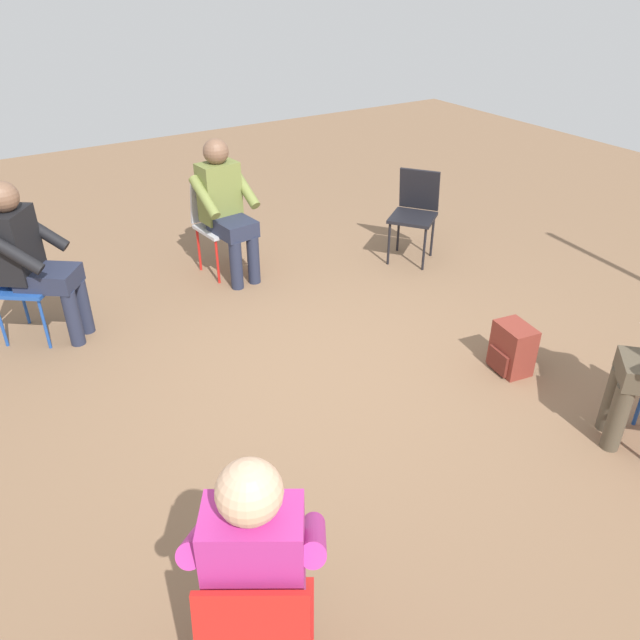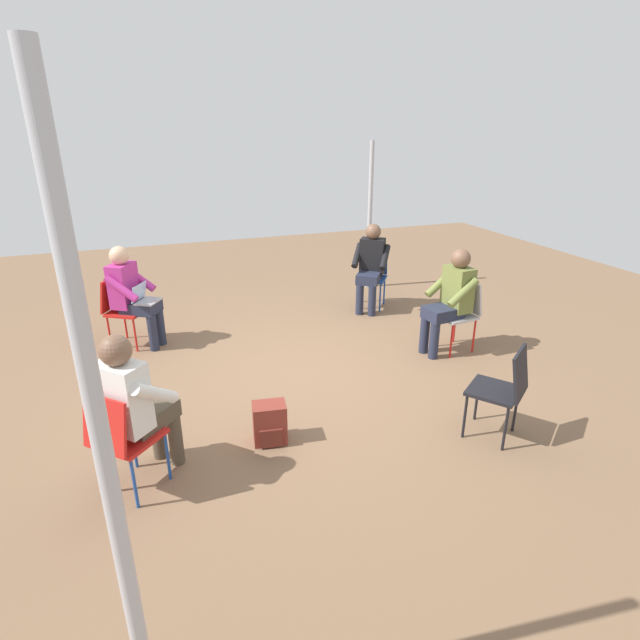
{
  "view_description": "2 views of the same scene",
  "coord_description": "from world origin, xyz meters",
  "px_view_note": "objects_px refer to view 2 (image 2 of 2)",
  "views": [
    {
      "loc": [
        1.99,
        3.03,
        2.59
      ],
      "look_at": [
        0.32,
        0.34,
        0.71
      ],
      "focal_mm": 35.0,
      "sensor_mm": 36.0,
      "label": 1
    },
    {
      "loc": [
        -4.66,
        1.47,
        2.55
      ],
      "look_at": [
        -0.19,
        -0.17,
        0.67
      ],
      "focal_mm": 28.0,
      "sensor_mm": 36.0,
      "label": 2
    }
  ],
  "objects_px": {
    "chair_southwest": "(503,387)",
    "backpack_near_laptop_user": "(270,425)",
    "person_with_laptop": "(132,292)",
    "chair_northeast": "(121,307)",
    "chair_southeast": "(373,273)",
    "person_in_white": "(134,400)",
    "person_in_black": "(371,263)",
    "chair_northwest": "(121,436)",
    "person_in_olive": "(451,296)",
    "chair_south": "(460,310)"
  },
  "relations": [
    {
      "from": "chair_southwest",
      "to": "backpack_near_laptop_user",
      "type": "bearing_deg",
      "value": 125.13
    },
    {
      "from": "person_with_laptop",
      "to": "backpack_near_laptop_user",
      "type": "bearing_deg",
      "value": 53.6
    },
    {
      "from": "chair_northeast",
      "to": "chair_southeast",
      "type": "height_order",
      "value": "same"
    },
    {
      "from": "chair_northeast",
      "to": "person_with_laptop",
      "type": "height_order",
      "value": "person_with_laptop"
    },
    {
      "from": "person_in_white",
      "to": "chair_southeast",
      "type": "bearing_deg",
      "value": 87.08
    },
    {
      "from": "chair_southeast",
      "to": "backpack_near_laptop_user",
      "type": "relative_size",
      "value": 2.36
    },
    {
      "from": "person_in_black",
      "to": "chair_southwest",
      "type": "bearing_deg",
      "value": 121.01
    },
    {
      "from": "chair_northwest",
      "to": "person_with_laptop",
      "type": "xyz_separation_m",
      "value": [
        2.77,
        -0.13,
        0.2
      ]
    },
    {
      "from": "chair_northeast",
      "to": "person_in_olive",
      "type": "distance_m",
      "value": 3.93
    },
    {
      "from": "chair_southeast",
      "to": "chair_south",
      "type": "xyz_separation_m",
      "value": [
        -1.77,
        -0.3,
        0.0
      ]
    },
    {
      "from": "backpack_near_laptop_user",
      "to": "person_in_olive",
      "type": "bearing_deg",
      "value": -66.73
    },
    {
      "from": "chair_northeast",
      "to": "person_in_olive",
      "type": "xyz_separation_m",
      "value": [
        -1.53,
        -3.61,
        0.2
      ]
    },
    {
      "from": "chair_northwest",
      "to": "chair_southwest",
      "type": "bearing_deg",
      "value": 38.66
    },
    {
      "from": "chair_south",
      "to": "backpack_near_laptop_user",
      "type": "bearing_deg",
      "value": 105.94
    },
    {
      "from": "chair_south",
      "to": "person_in_olive",
      "type": "distance_m",
      "value": 0.26
    },
    {
      "from": "chair_northwest",
      "to": "chair_southeast",
      "type": "distance_m",
      "value": 4.66
    },
    {
      "from": "chair_northeast",
      "to": "person_in_black",
      "type": "bearing_deg",
      "value": 123.58
    },
    {
      "from": "chair_northwest",
      "to": "chair_northeast",
      "type": "bearing_deg",
      "value": 135.54
    },
    {
      "from": "chair_southeast",
      "to": "person_in_black",
      "type": "xyz_separation_m",
      "value": [
        -0.13,
        0.1,
        0.2
      ]
    },
    {
      "from": "chair_northeast",
      "to": "person_in_black",
      "type": "height_order",
      "value": "person_in_black"
    },
    {
      "from": "chair_northwest",
      "to": "chair_southwest",
      "type": "distance_m",
      "value": 3.04
    },
    {
      "from": "chair_northwest",
      "to": "person_with_laptop",
      "type": "height_order",
      "value": "person_with_laptop"
    },
    {
      "from": "chair_south",
      "to": "person_in_white",
      "type": "distance_m",
      "value": 3.85
    },
    {
      "from": "person_in_olive",
      "to": "chair_southwest",
      "type": "bearing_deg",
      "value": 154.51
    },
    {
      "from": "person_in_black",
      "to": "backpack_near_laptop_user",
      "type": "height_order",
      "value": "person_in_black"
    },
    {
      "from": "chair_northeast",
      "to": "chair_south",
      "type": "height_order",
      "value": "same"
    },
    {
      "from": "chair_northeast",
      "to": "chair_south",
      "type": "bearing_deg",
      "value": 99.69
    },
    {
      "from": "chair_northwest",
      "to": "backpack_near_laptop_user",
      "type": "relative_size",
      "value": 2.36
    },
    {
      "from": "chair_southwest",
      "to": "backpack_near_laptop_user",
      "type": "distance_m",
      "value": 2.0
    },
    {
      "from": "chair_northeast",
      "to": "chair_southwest",
      "type": "relative_size",
      "value": 1.0
    },
    {
      "from": "chair_northeast",
      "to": "chair_south",
      "type": "distance_m",
      "value": 4.07
    },
    {
      "from": "chair_northwest",
      "to": "person_in_olive",
      "type": "height_order",
      "value": "person_in_olive"
    },
    {
      "from": "chair_south",
      "to": "person_in_black",
      "type": "xyz_separation_m",
      "value": [
        1.63,
        0.4,
        0.2
      ]
    },
    {
      "from": "person_in_black",
      "to": "chair_northeast",
      "type": "bearing_deg",
      "value": 39.03
    },
    {
      "from": "chair_southeast",
      "to": "backpack_near_laptop_user",
      "type": "height_order",
      "value": "chair_southeast"
    },
    {
      "from": "chair_northeast",
      "to": "person_with_laptop",
      "type": "relative_size",
      "value": 0.69
    },
    {
      "from": "chair_northwest",
      "to": "person_with_laptop",
      "type": "relative_size",
      "value": 0.69
    },
    {
      "from": "chair_northeast",
      "to": "backpack_near_laptop_user",
      "type": "xyz_separation_m",
      "value": [
        -2.59,
        -1.16,
        -0.34
      ]
    },
    {
      "from": "chair_southeast",
      "to": "person_with_laptop",
      "type": "relative_size",
      "value": 0.69
    },
    {
      "from": "chair_southeast",
      "to": "person_in_black",
      "type": "height_order",
      "value": "person_in_black"
    },
    {
      "from": "person_in_white",
      "to": "person_in_black",
      "type": "height_order",
      "value": "same"
    },
    {
      "from": "chair_northeast",
      "to": "person_in_black",
      "type": "xyz_separation_m",
      "value": [
        0.12,
        -3.38,
        0.2
      ]
    },
    {
      "from": "chair_northwest",
      "to": "person_with_laptop",
      "type": "bearing_deg",
      "value": 132.55
    },
    {
      "from": "chair_northeast",
      "to": "person_in_white",
      "type": "height_order",
      "value": "person_in_white"
    },
    {
      "from": "chair_northwest",
      "to": "person_in_black",
      "type": "height_order",
      "value": "person_in_black"
    },
    {
      "from": "chair_southeast",
      "to": "person_in_olive",
      "type": "distance_m",
      "value": 1.8
    },
    {
      "from": "chair_southwest",
      "to": "person_in_olive",
      "type": "relative_size",
      "value": 0.69
    },
    {
      "from": "chair_south",
      "to": "person_with_laptop",
      "type": "xyz_separation_m",
      "value": [
        1.42,
        3.63,
        0.2
      ]
    },
    {
      "from": "chair_south",
      "to": "person_in_black",
      "type": "bearing_deg",
      "value": 7.36
    },
    {
      "from": "chair_southwest",
      "to": "person_in_olive",
      "type": "bearing_deg",
      "value": 34.28
    }
  ]
}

